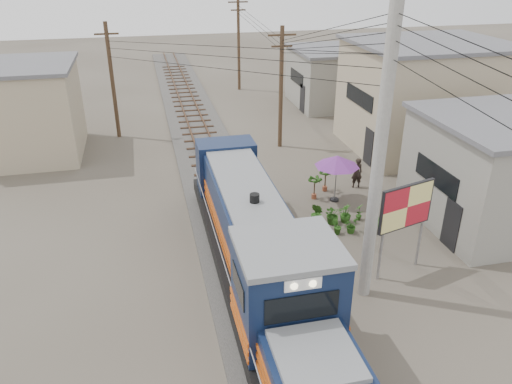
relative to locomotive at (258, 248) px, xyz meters
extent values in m
plane|color=#473F35|center=(0.00, -0.57, -1.64)|extent=(120.00, 120.00, 0.00)
cube|color=#595651|center=(0.00, 9.43, -1.56)|extent=(3.60, 70.00, 0.16)
cube|color=#51331E|center=(-0.54, 9.43, -1.38)|extent=(0.08, 70.00, 0.12)
cube|color=#51331E|center=(0.54, 9.43, -1.38)|extent=(0.08, 70.00, 0.12)
cube|color=black|center=(0.00, 0.05, -0.90)|extent=(2.71, 14.98, 0.51)
cube|color=black|center=(0.00, -4.63, -1.18)|extent=(2.06, 3.00, 0.61)
cube|color=black|center=(0.00, 4.73, -1.18)|extent=(2.06, 3.00, 0.61)
cube|color=#101C3A|center=(0.00, -5.75, -0.10)|extent=(2.23, 2.25, 1.40)
cube|color=#101C3A|center=(0.00, -3.41, 0.64)|extent=(2.66, 2.43, 2.90)
cube|color=slate|center=(0.00, -3.41, 2.14)|extent=(2.71, 2.56, 0.17)
cube|color=black|center=(0.00, -4.64, 1.16)|extent=(1.90, 0.06, 0.75)
cube|color=white|center=(0.00, -4.65, 1.86)|extent=(0.94, 0.06, 0.33)
cube|color=#101C3A|center=(0.00, 2.39, 0.27)|extent=(2.12, 9.17, 2.15)
cube|color=slate|center=(0.00, 2.39, 1.39)|extent=(1.90, 9.17, 0.17)
cube|color=#C54D12|center=(0.00, 0.05, -0.39)|extent=(2.75, 14.98, 0.13)
cube|color=#C54D12|center=(0.00, 0.05, -0.10)|extent=(2.75, 14.98, 0.13)
cube|color=#C54D12|center=(0.00, 0.05, 0.18)|extent=(2.75, 14.98, 0.13)
cylinder|color=#9E9B93|center=(3.50, -1.07, 3.36)|extent=(0.40, 0.40, 10.00)
cylinder|color=#4C3826|center=(4.50, 13.43, 1.86)|extent=(0.24, 0.24, 7.00)
cube|color=#4C3826|center=(4.50, 13.43, 4.86)|extent=(1.60, 0.10, 0.10)
cube|color=#4C3826|center=(4.50, 13.43, 4.26)|extent=(1.20, 0.10, 0.10)
cylinder|color=#4C3826|center=(4.80, 27.43, 2.11)|extent=(0.24, 0.24, 7.50)
cube|color=#4C3826|center=(4.80, 27.43, 5.36)|extent=(1.60, 0.10, 0.10)
cube|color=#4C3826|center=(4.80, 27.43, 4.76)|extent=(1.20, 0.10, 0.10)
cylinder|color=#4C3826|center=(-5.00, 17.43, 1.86)|extent=(0.24, 0.24, 7.00)
cube|color=#4C3826|center=(-5.00, 17.43, 4.86)|extent=(1.60, 0.10, 0.10)
cube|color=#4C3826|center=(-5.00, 17.43, 4.26)|extent=(1.20, 0.10, 0.10)
cube|color=gray|center=(11.50, 2.43, 0.61)|extent=(7.00, 6.00, 4.50)
cube|color=black|center=(7.98, 2.43, 0.83)|extent=(0.05, 3.00, 0.90)
cube|color=tan|center=(12.50, 11.43, 1.36)|extent=(8.00, 7.00, 6.00)
cube|color=slate|center=(12.50, 11.43, 4.46)|extent=(8.40, 7.35, 0.20)
cube|color=black|center=(8.48, 11.43, 1.66)|extent=(0.05, 3.50, 0.90)
cube|color=gray|center=(11.00, 21.43, 0.36)|extent=(6.00, 6.00, 4.00)
cube|color=slate|center=(11.00, 21.43, 2.46)|extent=(6.30, 6.30, 0.20)
cube|color=black|center=(7.98, 21.43, 0.56)|extent=(0.05, 3.00, 0.90)
cube|color=tan|center=(-10.00, 15.43, 0.86)|extent=(6.00, 6.00, 5.00)
cube|color=slate|center=(-10.00, 15.43, 3.46)|extent=(6.30, 6.30, 0.20)
cylinder|color=#99999E|center=(4.33, -0.42, -0.34)|extent=(0.10, 0.10, 2.60)
cylinder|color=#99999E|center=(6.13, 0.09, -0.34)|extent=(0.10, 0.10, 2.60)
cube|color=black|center=(5.23, -0.17, 1.06)|extent=(2.23, 0.74, 1.66)
cube|color=#B51827|center=(5.23, -0.20, 1.06)|extent=(2.12, 0.67, 1.56)
cylinder|color=black|center=(5.07, 5.81, -1.59)|extent=(0.42, 0.42, 0.10)
cylinder|color=#99999E|center=(5.07, 5.81, -0.60)|extent=(0.05, 0.05, 2.08)
cone|color=#6A297C|center=(5.07, 5.81, 0.39)|extent=(2.58, 2.58, 0.52)
imported|color=black|center=(6.66, 6.98, -0.87)|extent=(0.57, 0.38, 1.55)
imported|color=#265217|center=(3.43, 2.77, -1.19)|extent=(0.37, 0.50, 0.90)
imported|color=#265217|center=(4.03, 2.87, -1.28)|extent=(0.46, 0.40, 0.72)
imported|color=#265217|center=(4.67, 2.87, -1.32)|extent=(0.77, 0.78, 0.65)
imported|color=#265217|center=(5.53, 2.74, -1.22)|extent=(0.56, 0.56, 0.85)
imported|color=#265217|center=(5.97, 2.84, -1.33)|extent=(0.38, 0.30, 0.62)
imported|color=#265217|center=(3.47, 3.76, -1.10)|extent=(0.60, 0.69, 1.08)
imported|color=#265217|center=(4.21, 3.76, -1.21)|extent=(0.80, 0.70, 0.86)
imported|color=#265217|center=(4.78, 3.76, -1.22)|extent=(0.60, 0.60, 0.85)
imported|color=#265217|center=(5.43, 3.81, -1.25)|extent=(0.49, 0.49, 0.79)
imported|color=#265217|center=(6.10, 3.77, -1.26)|extent=(0.52, 0.54, 0.77)
camera|label=1|loc=(-3.29, -13.90, 9.04)|focal=35.00mm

